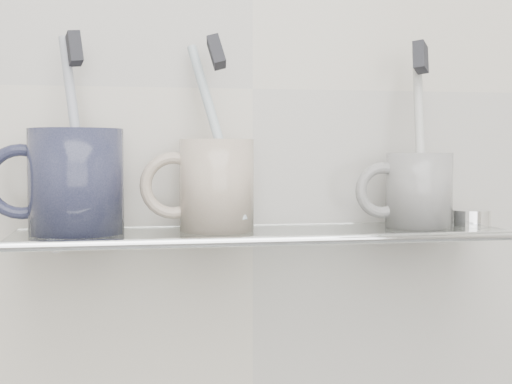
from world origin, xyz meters
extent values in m
plane|color=beige|center=(0.00, 1.10, 1.25)|extent=(2.50, 0.00, 2.50)
cube|color=silver|center=(0.00, 1.04, 1.10)|extent=(0.50, 0.12, 0.01)
cylinder|color=silver|center=(0.00, 0.98, 1.10)|extent=(0.50, 0.01, 0.01)
cylinder|color=silver|center=(-0.21, 1.09, 1.09)|extent=(0.02, 0.03, 0.02)
cylinder|color=silver|center=(0.21, 1.09, 1.09)|extent=(0.02, 0.03, 0.02)
cylinder|color=#191B31|center=(-0.19, 1.04, 1.15)|extent=(0.10, 0.10, 0.10)
torus|color=#191B31|center=(-0.24, 1.04, 1.15)|extent=(0.07, 0.01, 0.07)
cylinder|color=#9FA7B8|center=(-0.19, 1.04, 1.20)|extent=(0.03, 0.04, 0.19)
cube|color=#24252A|center=(-0.19, 1.04, 1.28)|extent=(0.02, 0.03, 0.03)
cylinder|color=beige|center=(-0.05, 1.04, 1.15)|extent=(0.10, 0.10, 0.09)
torus|color=beige|center=(-0.09, 1.04, 1.15)|extent=(0.07, 0.01, 0.07)
cylinder|color=silver|center=(-0.05, 1.04, 1.20)|extent=(0.06, 0.06, 0.18)
cube|color=#24252A|center=(-0.05, 1.04, 1.28)|extent=(0.02, 0.03, 0.04)
cylinder|color=white|center=(0.17, 1.04, 1.14)|extent=(0.07, 0.07, 0.08)
torus|color=white|center=(0.13, 1.04, 1.14)|extent=(0.06, 0.01, 0.06)
cylinder|color=beige|center=(0.17, 1.04, 1.20)|extent=(0.02, 0.06, 0.19)
cube|color=#24252A|center=(0.17, 1.04, 1.28)|extent=(0.02, 0.03, 0.04)
cylinder|color=silver|center=(0.23, 1.04, 1.11)|extent=(0.04, 0.04, 0.02)
camera|label=1|loc=(-0.14, 0.32, 1.18)|focal=50.00mm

